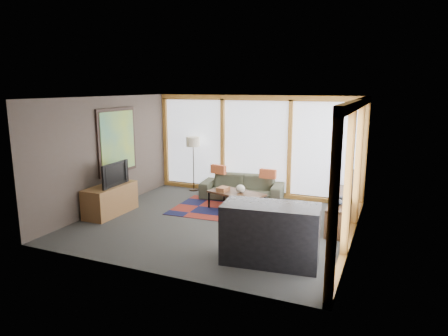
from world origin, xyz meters
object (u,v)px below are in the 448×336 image
at_px(tv_console, 110,200).
at_px(bar_counter, 270,234).
at_px(sofa, 242,187).
at_px(floor_lamp, 193,164).
at_px(television, 112,174).
at_px(bookshelf, 343,210).
at_px(coffee_table, 236,201).

distance_m(tv_console, bar_counter, 4.15).
bearing_deg(bar_counter, sofa, 110.66).
bearing_deg(bar_counter, tv_console, 158.76).
relative_size(floor_lamp, television, 1.62).
xyz_separation_m(floor_lamp, bookshelf, (4.11, -1.14, -0.47)).
relative_size(sofa, television, 2.25).
bearing_deg(television, sofa, -46.96).
bearing_deg(tv_console, bar_counter, -14.08).
xyz_separation_m(sofa, bar_counter, (1.75, -3.32, 0.19)).
relative_size(bookshelf, television, 2.40).
distance_m(sofa, television, 3.24).
xyz_separation_m(television, bar_counter, (3.96, -1.03, -0.43)).
bearing_deg(tv_console, television, 20.89).
bearing_deg(coffee_table, sofa, 103.18).
bearing_deg(sofa, floor_lamp, 162.26).
bearing_deg(tv_console, coffee_table, 28.86).
distance_m(floor_lamp, bar_counter, 4.87).
xyz_separation_m(sofa, coffee_table, (0.22, -0.94, -0.09)).
distance_m(sofa, bookshelf, 2.73).
height_order(tv_console, bar_counter, bar_counter).
distance_m(bookshelf, tv_console, 5.07).
relative_size(coffee_table, bar_counter, 0.83).
relative_size(floor_lamp, bar_counter, 0.96).
xyz_separation_m(sofa, floor_lamp, (-1.52, 0.27, 0.44)).
bearing_deg(bookshelf, television, -163.47).
xyz_separation_m(coffee_table, tv_console, (-2.49, -1.37, 0.12)).
bearing_deg(television, floor_lamp, -17.93).
xyz_separation_m(bookshelf, tv_console, (-4.86, -1.45, 0.05)).
distance_m(coffee_table, tv_console, 2.84).
relative_size(sofa, coffee_table, 1.62).
distance_m(sofa, floor_lamp, 1.61).
height_order(bookshelf, television, television).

